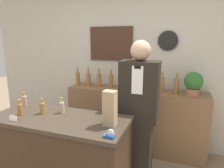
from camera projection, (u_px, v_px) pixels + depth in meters
The scene contains 21 objects.
back_wall at pixel (126, 63), 3.28m from camera, with size 5.20×0.09×2.70m.
back_shelf at pixel (134, 120), 3.16m from camera, with size 2.13×0.41×0.98m.
display_counter at pixel (61, 158), 2.17m from camera, with size 1.46×0.62×0.94m.
shopkeeper at pixel (139, 115), 2.36m from camera, with size 0.44×0.27×1.73m.
potted_plant at pixel (193, 83), 2.73m from camera, with size 0.25×0.25×0.33m.
paper_bag at pixel (110, 108), 1.85m from camera, with size 0.12×0.10×0.34m.
tape_dispenser at pixel (110, 135), 1.65m from camera, with size 0.09×0.06×0.07m.
price_card_right at pixel (13, 118), 1.98m from camera, with size 0.09×0.02×0.06m.
counter_bottle_0 at pixel (24, 101), 2.42m from camera, with size 0.06×0.06×0.17m.
counter_bottle_1 at pixel (20, 109), 2.12m from camera, with size 0.06×0.06×0.17m.
counter_bottle_2 at pixel (42, 108), 2.16m from camera, with size 0.06×0.06×0.17m.
counter_bottle_3 at pixel (62, 107), 2.19m from camera, with size 0.06×0.06×0.17m.
shelf_bottle_0 at pixel (78, 78), 3.35m from camera, with size 0.07×0.07×0.32m.
shelf_bottle_1 at pixel (88, 79), 3.29m from camera, with size 0.07×0.07×0.32m.
shelf_bottle_2 at pixel (99, 80), 3.21m from camera, with size 0.07×0.07×0.32m.
shelf_bottle_3 at pixel (111, 81), 3.16m from camera, with size 0.07×0.07×0.32m.
shelf_bottle_4 at pixel (123, 82), 3.09m from camera, with size 0.07×0.07×0.32m.
shelf_bottle_5 at pixel (136, 82), 3.03m from camera, with size 0.07×0.07×0.32m.
shelf_bottle_6 at pixel (149, 83), 2.98m from camera, with size 0.07×0.07×0.32m.
shelf_bottle_7 at pixel (162, 84), 2.89m from camera, with size 0.07×0.07×0.32m.
shelf_bottle_8 at pixel (176, 85), 2.82m from camera, with size 0.07×0.07×0.32m.
Camera 1 is at (0.88, -1.17, 1.74)m, focal length 32.00 mm.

